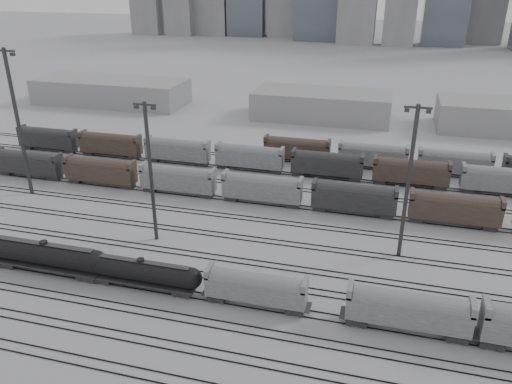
% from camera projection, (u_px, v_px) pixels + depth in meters
% --- Properties ---
extents(ground, '(900.00, 900.00, 0.00)m').
position_uv_depth(ground, '(147.00, 292.00, 68.09)').
color(ground, silver).
rests_on(ground, ground).
extents(tracks, '(220.00, 71.50, 0.16)m').
position_uv_depth(tracks, '(194.00, 233.00, 83.51)').
color(tracks, black).
rests_on(tracks, ground).
extents(tank_car_a, '(19.45, 3.24, 4.81)m').
position_uv_depth(tank_car_a, '(46.00, 255.00, 71.72)').
color(tank_car_a, black).
rests_on(tank_car_a, ground).
extents(tank_car_b, '(17.53, 2.92, 4.33)m').
position_uv_depth(tank_car_b, '(142.00, 272.00, 68.20)').
color(tank_car_b, black).
rests_on(tank_car_b, ground).
extents(hopper_car_a, '(13.29, 2.64, 4.75)m').
position_uv_depth(hopper_car_a, '(256.00, 287.00, 64.14)').
color(hopper_car_a, black).
rests_on(hopper_car_a, ground).
extents(hopper_car_b, '(14.67, 2.91, 5.24)m').
position_uv_depth(hopper_car_b, '(408.00, 309.00, 59.49)').
color(hopper_car_b, black).
rests_on(hopper_car_b, ground).
extents(light_mast_b, '(4.48, 0.72, 27.97)m').
position_uv_depth(light_mast_b, '(18.00, 120.00, 92.79)').
color(light_mast_b, '#333335').
rests_on(light_mast_b, ground).
extents(light_mast_c, '(3.65, 0.58, 22.83)m').
position_uv_depth(light_mast_c, '(150.00, 170.00, 76.84)').
color(light_mast_c, '#333335').
rests_on(light_mast_c, ground).
extents(light_mast_d, '(3.78, 0.61, 23.65)m').
position_uv_depth(light_mast_d, '(409.00, 180.00, 72.08)').
color(light_mast_d, '#333335').
rests_on(light_mast_d, ground).
extents(bg_string_near, '(151.00, 3.00, 5.60)m').
position_uv_depth(bg_string_near, '(262.00, 189.00, 93.30)').
color(bg_string_near, gray).
rests_on(bg_string_near, ground).
extents(bg_string_mid, '(151.00, 3.00, 5.60)m').
position_uv_depth(bg_string_mid, '(327.00, 165.00, 105.03)').
color(bg_string_mid, black).
rests_on(bg_string_mid, ground).
extents(bg_string_far, '(66.00, 3.00, 5.60)m').
position_uv_depth(bg_string_far, '(413.00, 160.00, 107.90)').
color(bg_string_far, '#4F3B32').
rests_on(bg_string_far, ground).
extents(warehouse_left, '(50.00, 18.00, 8.00)m').
position_uv_depth(warehouse_left, '(111.00, 91.00, 164.76)').
color(warehouse_left, '#9E9EA0').
rests_on(warehouse_left, ground).
extents(warehouse_mid, '(40.00, 18.00, 8.00)m').
position_uv_depth(warehouse_mid, '(322.00, 105.00, 147.97)').
color(warehouse_mid, '#9E9EA0').
rests_on(warehouse_mid, ground).
extents(warehouse_right, '(35.00, 18.00, 8.00)m').
position_uv_depth(warehouse_right, '(504.00, 117.00, 135.99)').
color(warehouse_right, '#9E9EA0').
rests_on(warehouse_right, ground).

